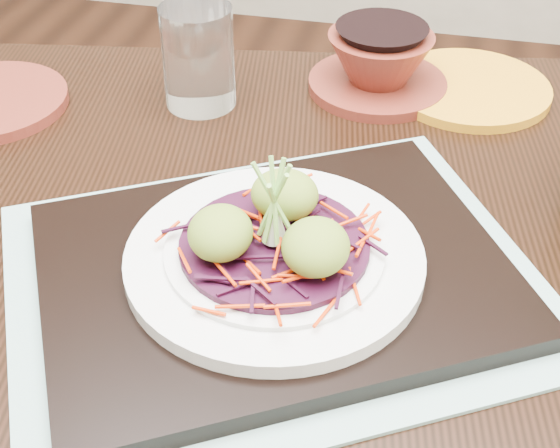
% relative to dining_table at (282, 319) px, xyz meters
% --- Properties ---
extents(dining_table, '(1.24, 0.93, 0.71)m').
position_rel_dining_table_xyz_m(dining_table, '(0.00, 0.00, 0.00)').
color(dining_table, black).
rests_on(dining_table, ground).
extents(placemat, '(0.53, 0.50, 0.00)m').
position_rel_dining_table_xyz_m(placemat, '(0.01, -0.05, 0.10)').
color(placemat, '#86ADA2').
rests_on(placemat, dining_table).
extents(serving_tray, '(0.46, 0.42, 0.02)m').
position_rel_dining_table_xyz_m(serving_tray, '(0.01, -0.05, 0.11)').
color(serving_tray, black).
rests_on(serving_tray, placemat).
extents(white_plate, '(0.24, 0.24, 0.02)m').
position_rel_dining_table_xyz_m(white_plate, '(0.01, -0.05, 0.12)').
color(white_plate, silver).
rests_on(white_plate, serving_tray).
extents(cabbage_bed, '(0.15, 0.15, 0.01)m').
position_rel_dining_table_xyz_m(cabbage_bed, '(0.01, -0.05, 0.13)').
color(cabbage_bed, '#31091D').
rests_on(cabbage_bed, white_plate).
extents(carrot_julienne, '(0.18, 0.18, 0.01)m').
position_rel_dining_table_xyz_m(carrot_julienne, '(0.01, -0.05, 0.14)').
color(carrot_julienne, red).
rests_on(carrot_julienne, cabbage_bed).
extents(guacamole_scoops, '(0.13, 0.12, 0.04)m').
position_rel_dining_table_xyz_m(guacamole_scoops, '(0.01, -0.05, 0.16)').
color(guacamole_scoops, olive).
rests_on(guacamole_scoops, cabbage_bed).
extents(scallion_garnish, '(0.06, 0.06, 0.08)m').
position_rel_dining_table_xyz_m(scallion_garnish, '(0.01, -0.05, 0.17)').
color(scallion_garnish, '#79B347').
rests_on(scallion_garnish, cabbage_bed).
extents(water_glass, '(0.09, 0.09, 0.11)m').
position_rel_dining_table_xyz_m(water_glass, '(-0.14, 0.22, 0.15)').
color(water_glass, white).
rests_on(water_glass, dining_table).
extents(terracotta_bowl_set, '(0.18, 0.18, 0.07)m').
position_rel_dining_table_xyz_m(terracotta_bowl_set, '(0.05, 0.30, 0.12)').
color(terracotta_bowl_set, '#5D2016').
rests_on(terracotta_bowl_set, dining_table).
extents(yellow_plate, '(0.22, 0.22, 0.01)m').
position_rel_dining_table_xyz_m(yellow_plate, '(0.15, 0.31, 0.10)').
color(yellow_plate, orange).
rests_on(yellow_plate, dining_table).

